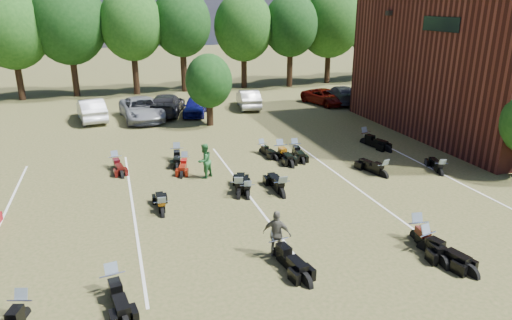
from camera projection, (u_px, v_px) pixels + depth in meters
name	position (u px, v px, depth m)	size (l,w,h in m)	color
ground	(339.00, 213.00, 18.61)	(160.00, 160.00, 0.00)	brown
car_1	(91.00, 110.00, 33.06)	(1.68, 4.83, 1.59)	silver
car_2	(142.00, 109.00, 33.26)	(2.64, 5.74, 1.59)	gray
car_3	(167.00, 104.00, 34.82)	(2.22, 5.46, 1.58)	black
car_4	(195.00, 106.00, 34.71)	(1.60, 3.99, 1.36)	#0B0D53
car_5	(248.00, 99.00, 37.14)	(1.55, 4.46, 1.47)	#AFAFAA
car_6	(325.00, 97.00, 38.45)	(2.11, 4.57, 1.27)	#570A04
car_7	(341.00, 95.00, 38.91)	(2.06, 5.06, 1.47)	#313135
person_green	(204.00, 161.00, 22.11)	(0.83, 0.65, 1.72)	#256430
person_grey	(277.00, 234.00, 15.17)	(0.96, 0.40, 1.64)	#545248
motorcycle_0	(24.00, 319.00, 12.33)	(0.69, 2.17, 1.21)	black
motorcycle_1	(114.00, 293.00, 13.41)	(0.76, 2.38, 1.32)	black
motorcycle_3	(278.00, 257.00, 15.34)	(0.77, 2.41, 1.35)	black
motorcycle_4	(425.00, 251.00, 15.72)	(0.76, 2.40, 1.34)	black
motorcycle_5	(416.00, 239.00, 16.49)	(0.79, 2.47, 1.38)	black
motorcycle_8	(163.00, 215.00, 18.39)	(0.67, 2.09, 1.17)	black
motorcycle_9	(239.00, 197.00, 20.15)	(0.78, 2.45, 1.36)	black
motorcycle_10	(248.00, 197.00, 20.05)	(0.67, 2.10, 1.17)	black
motorcycle_11	(282.00, 196.00, 20.21)	(0.77, 2.43, 1.35)	black
motorcycle_12	(383.00, 177.00, 22.47)	(0.74, 2.33, 1.30)	black
motorcycle_13	(440.00, 174.00, 22.77)	(0.67, 2.11, 1.17)	black
motorcycle_14	(116.00, 167.00, 23.75)	(0.69, 2.17, 1.21)	#3D0A08
motorcycle_15	(185.00, 167.00, 23.79)	(0.65, 2.03, 1.13)	maroon
motorcycle_16	(177.00, 159.00, 24.99)	(0.73, 2.30, 1.28)	black
motorcycle_17	(280.00, 156.00, 25.43)	(0.77, 2.42, 1.35)	black
motorcycle_18	(262.00, 153.00, 26.08)	(0.64, 2.00, 1.11)	black
motorcycle_19	(295.00, 154.00, 25.83)	(0.71, 2.24, 1.25)	black
motorcycle_20	(365.00, 144.00, 27.78)	(0.80, 2.52, 1.40)	black
tree_line	(188.00, 24.00, 42.41)	(56.00, 6.00, 9.79)	black
young_tree_midfield	(209.00, 81.00, 31.00)	(3.20, 3.20, 4.70)	black
parking_lines	(248.00, 194.00, 20.45)	(20.10, 14.00, 0.01)	silver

